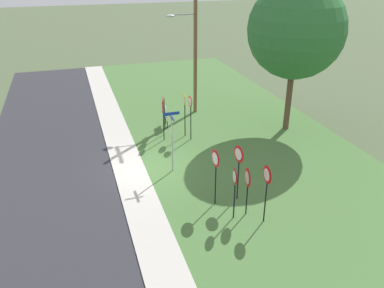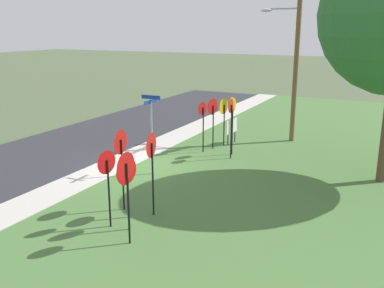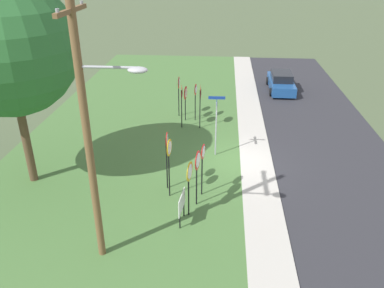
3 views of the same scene
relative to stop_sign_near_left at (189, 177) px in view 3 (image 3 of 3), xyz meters
The scene contains 19 objects.
ground_plane 5.42m from the stop_sign_near_left, 24.71° to the right, with size 160.00×160.00×0.00m, color #4C5B3D.
road_asphalt 8.54m from the stop_sign_near_left, 56.14° to the right, with size 44.00×6.40×0.01m, color #2D2D33.
sidewalk_strip 5.77m from the stop_sign_near_left, 32.28° to the right, with size 44.00×1.60×0.06m, color #BCB7AD.
grass_median 6.29m from the stop_sign_near_left, 39.62° to the left, with size 44.00×12.00×0.04m, color #477038.
stop_sign_near_left is the anchor object (origin of this frame).
stop_sign_near_right 2.20m from the stop_sign_near_left, 30.58° to the left, with size 0.62×0.10×2.68m.
stop_sign_far_left 1.56m from the stop_sign_near_left, 15.71° to the right, with size 0.62×0.14×2.38m.
stop_sign_far_center 1.61m from the stop_sign_near_left, 36.00° to the left, with size 0.70×0.13×2.65m.
stop_sign_far_right 0.80m from the stop_sign_near_left, 18.61° to the right, with size 0.78×0.16×2.45m.
yield_sign_near_left 8.65m from the stop_sign_near_left, ahead, with size 0.78×0.12×2.62m.
yield_sign_near_right 10.56m from the stop_sign_near_left, ahead, with size 0.75×0.11×2.56m.
yield_sign_far_left 9.86m from the stop_sign_near_left, ahead, with size 0.69×0.14×2.32m.
yield_sign_far_right 8.67m from the stop_sign_near_left, ahead, with size 0.76×0.15×2.62m.
yield_sign_center 9.81m from the stop_sign_near_left, ahead, with size 0.80×0.15×2.17m.
street_name_post 5.32m from the stop_sign_near_left, ahead, with size 0.96×0.82×3.16m.
utility_pole 4.83m from the stop_sign_near_left, 132.31° to the left, with size 2.10×2.04×9.10m.
notice_board 1.04m from the stop_sign_near_left, 153.11° to the left, with size 1.10×0.14×1.25m.
oak_tree_left 8.79m from the stop_sign_near_left, 74.08° to the left, with size 5.58×5.58×8.85m.
parked_sedan_distant 17.26m from the stop_sign_near_left, 18.72° to the right, with size 4.53×1.92×1.39m.
Camera 3 is at (-17.26, 1.01, 9.35)m, focal length 36.41 mm.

